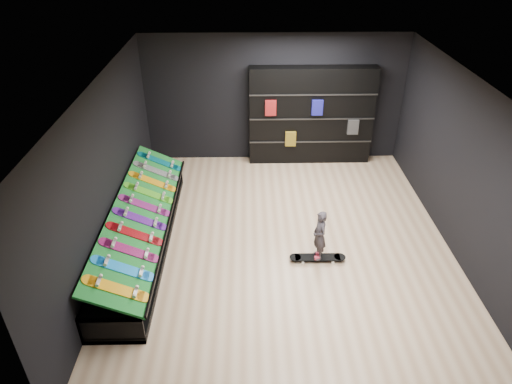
{
  "coord_description": "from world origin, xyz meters",
  "views": [
    {
      "loc": [
        -0.64,
        -6.63,
        5.2
      ],
      "look_at": [
        -0.5,
        0.2,
        1.0
      ],
      "focal_mm": 32.0,
      "sensor_mm": 36.0,
      "label": 1
    }
  ],
  "objects_px": {
    "floor_skateboard": "(317,258)",
    "child": "(319,244)",
    "display_rack": "(143,235)",
    "back_shelving": "(311,116)"
  },
  "relations": [
    {
      "from": "display_rack",
      "to": "back_shelving",
      "type": "relative_size",
      "value": 1.56
    },
    {
      "from": "display_rack",
      "to": "floor_skateboard",
      "type": "bearing_deg",
      "value": -8.98
    },
    {
      "from": "child",
      "to": "display_rack",
      "type": "bearing_deg",
      "value": -111.4
    },
    {
      "from": "floor_skateboard",
      "to": "child",
      "type": "relative_size",
      "value": 1.77
    },
    {
      "from": "display_rack",
      "to": "child",
      "type": "distance_m",
      "value": 3.15
    },
    {
      "from": "floor_skateboard",
      "to": "child",
      "type": "height_order",
      "value": "child"
    },
    {
      "from": "display_rack",
      "to": "floor_skateboard",
      "type": "xyz_separation_m",
      "value": [
        3.11,
        -0.49,
        -0.2
      ]
    },
    {
      "from": "child",
      "to": "floor_skateboard",
      "type": "bearing_deg",
      "value": 0.0
    },
    {
      "from": "display_rack",
      "to": "child",
      "type": "height_order",
      "value": "child"
    },
    {
      "from": "back_shelving",
      "to": "floor_skateboard",
      "type": "xyz_separation_m",
      "value": [
        -0.29,
        -3.81,
        -1.1
      ]
    }
  ]
}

